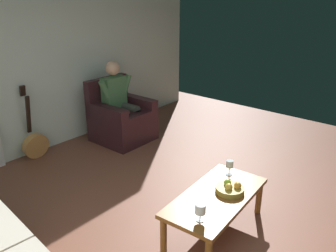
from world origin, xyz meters
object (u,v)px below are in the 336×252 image
object	(u,v)px
coffee_table	(216,200)
guitar	(35,143)
wine_glass_near	(230,165)
fruit_bowl	(230,188)
wine_glass_far	(200,210)
person_seated	(119,99)
armchair	(121,119)

from	to	relation	value
coffee_table	guitar	xyz separation A→B (m)	(0.26, -2.78, -0.13)
wine_glass_near	fruit_bowl	size ratio (longest dim) A/B	0.61
fruit_bowl	guitar	bearing A→B (deg)	-82.04
guitar	fruit_bowl	xyz separation A→B (m)	(-0.40, 2.85, 0.21)
wine_glass_far	fruit_bowl	world-z (taller)	wine_glass_far
guitar	wine_glass_far	world-z (taller)	guitar
person_seated	coffee_table	bearing A→B (deg)	67.24
coffee_table	guitar	size ratio (longest dim) A/B	1.16
armchair	guitar	distance (m)	1.30
coffee_table	wine_glass_far	world-z (taller)	wine_glass_far
person_seated	wine_glass_far	bearing A→B (deg)	60.28
person_seated	fruit_bowl	world-z (taller)	person_seated
wine_glass_near	fruit_bowl	xyz separation A→B (m)	(0.27, 0.17, -0.08)
wine_glass_far	person_seated	bearing A→B (deg)	-118.89
fruit_bowl	wine_glass_far	bearing A→B (deg)	3.90
guitar	fruit_bowl	size ratio (longest dim) A/B	3.77
armchair	wine_glass_near	xyz separation A→B (m)	(0.54, 2.24, 0.19)
person_seated	wine_glass_near	bearing A→B (deg)	75.64
guitar	wine_glass_near	size ratio (longest dim) A/B	6.22
armchair	wine_glass_near	bearing A→B (deg)	75.53
coffee_table	person_seated	bearing A→B (deg)	-111.93
coffee_table	fruit_bowl	distance (m)	0.17
wine_glass_far	fruit_bowl	size ratio (longest dim) A/B	0.57
guitar	fruit_bowl	world-z (taller)	guitar
person_seated	guitar	bearing A→B (deg)	-19.66
guitar	wine_glass_near	distance (m)	2.77
armchair	coffee_table	size ratio (longest dim) A/B	0.80
guitar	wine_glass_near	xyz separation A→B (m)	(-0.67, 2.68, 0.29)
person_seated	coffee_table	distance (m)	2.57
wine_glass_near	guitar	bearing A→B (deg)	-75.88
armchair	guitar	world-z (taller)	guitar
armchair	person_seated	bearing A→B (deg)	-90.00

